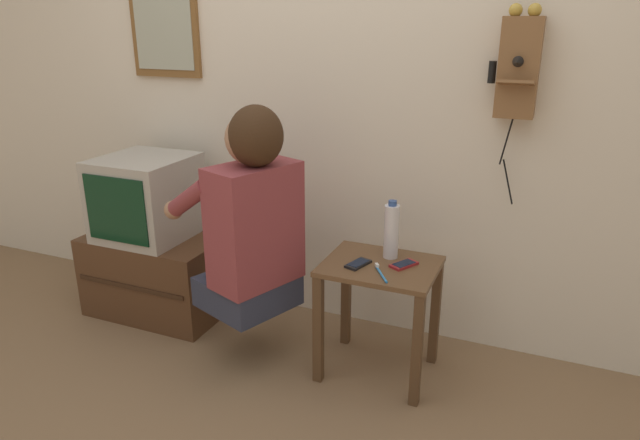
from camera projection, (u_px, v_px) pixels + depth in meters
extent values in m
cube|color=silver|center=(332.00, 76.00, 2.75)|extent=(6.80, 0.05, 2.55)
cube|color=brown|center=(380.00, 266.00, 2.46)|extent=(0.49, 0.40, 0.02)
cube|color=#523822|center=(318.00, 329.00, 2.48)|extent=(0.04, 0.04, 0.51)
cube|color=#523822|center=(417.00, 351.00, 2.32)|extent=(0.04, 0.04, 0.51)
cube|color=#523822|center=(346.00, 296.00, 2.78)|extent=(0.04, 0.04, 0.51)
cube|color=#523822|center=(435.00, 313.00, 2.62)|extent=(0.04, 0.04, 0.51)
cube|color=#2D3347|center=(248.00, 290.00, 2.63)|extent=(0.47, 0.48, 0.14)
cube|color=brown|center=(255.00, 225.00, 2.47)|extent=(0.35, 0.44, 0.54)
sphere|color=#A37556|center=(252.00, 138.00, 2.34)|extent=(0.22, 0.22, 0.22)
ellipsoid|color=#382314|center=(256.00, 136.00, 2.32)|extent=(0.29, 0.30, 0.26)
cylinder|color=brown|center=(189.00, 199.00, 2.48)|extent=(0.31, 0.18, 0.23)
cylinder|color=brown|center=(248.00, 184.00, 2.71)|extent=(0.31, 0.18, 0.23)
sphere|color=#A37556|center=(174.00, 210.00, 2.59)|extent=(0.09, 0.09, 0.09)
sphere|color=#A37556|center=(232.00, 195.00, 2.82)|extent=(0.09, 0.09, 0.09)
cube|color=#51331E|center=(160.00, 273.00, 3.12)|extent=(0.73, 0.48, 0.44)
cube|color=#392315|center=(130.00, 287.00, 2.91)|extent=(0.66, 0.01, 0.02)
cube|color=#ADA89E|center=(147.00, 197.00, 2.98)|extent=(0.44, 0.46, 0.43)
cube|color=black|center=(116.00, 210.00, 2.78)|extent=(0.36, 0.01, 0.33)
cube|color=brown|center=(519.00, 68.00, 2.34)|extent=(0.16, 0.11, 0.40)
cube|color=brown|center=(516.00, 82.00, 2.28)|extent=(0.14, 0.07, 0.03)
sphere|color=#B79338|center=(516.00, 10.00, 2.27)|extent=(0.05, 0.05, 0.05)
sphere|color=#B79338|center=(535.00, 10.00, 2.24)|extent=(0.05, 0.05, 0.05)
cone|color=black|center=(517.00, 62.00, 2.24)|extent=(0.04, 0.05, 0.04)
cylinder|color=black|center=(492.00, 72.00, 2.38)|extent=(0.03, 0.03, 0.09)
cylinder|color=black|center=(506.00, 141.00, 2.43)|extent=(0.04, 0.04, 0.22)
cylinder|color=black|center=(508.00, 182.00, 2.49)|extent=(0.07, 0.06, 0.19)
cube|color=brown|center=(164.00, 22.00, 2.98)|extent=(0.42, 0.02, 0.56)
cube|color=#A8AD99|center=(162.00, 22.00, 2.97)|extent=(0.36, 0.01, 0.48)
cube|color=black|center=(358.00, 264.00, 2.45)|extent=(0.09, 0.14, 0.01)
cube|color=black|center=(358.00, 263.00, 2.44)|extent=(0.08, 0.11, 0.00)
cube|color=maroon|center=(404.00, 265.00, 2.44)|extent=(0.11, 0.14, 0.01)
cube|color=black|center=(404.00, 263.00, 2.44)|extent=(0.09, 0.11, 0.00)
cylinder|color=silver|center=(391.00, 232.00, 2.49)|extent=(0.07, 0.07, 0.24)
cylinder|color=#2D4C8C|center=(393.00, 203.00, 2.45)|extent=(0.04, 0.04, 0.02)
cylinder|color=#338CD8|center=(381.00, 274.00, 2.35)|extent=(0.09, 0.14, 0.01)
cube|color=white|center=(377.00, 265.00, 2.41)|extent=(0.02, 0.03, 0.01)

